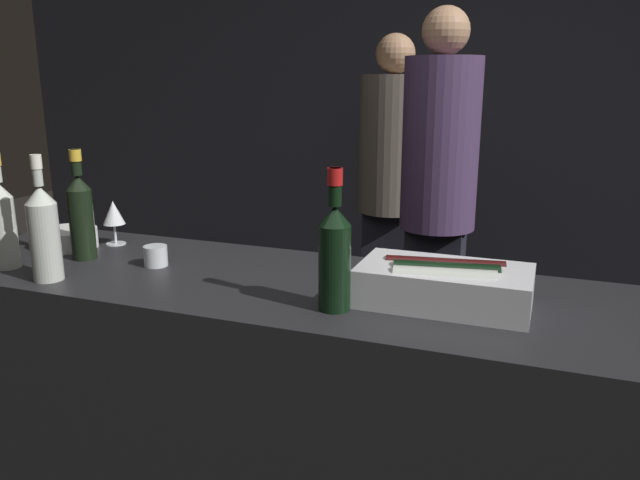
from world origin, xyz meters
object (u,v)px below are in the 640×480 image
at_px(bowl_white, 68,238).
at_px(person_in_hoodie, 438,190).
at_px(wine_glass, 114,214).
at_px(rose_wine_bottle, 2,221).
at_px(champagne_bottle, 81,213).
at_px(ice_bin_with_bottles, 444,283).
at_px(red_wine_bottle_burgundy, 335,253).
at_px(person_blond_tee, 392,181).
at_px(white_wine_bottle, 44,231).
at_px(candle_votive, 156,256).

distance_m(bowl_white, person_in_hoodie, 1.62).
xyz_separation_m(wine_glass, rose_wine_bottle, (-0.13, -0.33, 0.04)).
bearing_deg(person_in_hoodie, champagne_bottle, 80.42).
bearing_deg(person_in_hoodie, ice_bin_with_bottles, 123.56).
xyz_separation_m(ice_bin_with_bottles, red_wine_bottle_burgundy, (-0.24, -0.13, 0.09)).
bearing_deg(person_blond_tee, bowl_white, 38.31).
relative_size(white_wine_bottle, person_blond_tee, 0.20).
relative_size(bowl_white, champagne_bottle, 0.55).
bearing_deg(red_wine_bottle_burgundy, white_wine_bottle, -175.42).
bearing_deg(red_wine_bottle_burgundy, person_in_hoodie, 90.70).
relative_size(ice_bin_with_bottles, red_wine_bottle_burgundy, 1.21).
height_order(candle_votive, champagne_bottle, champagne_bottle).
relative_size(ice_bin_with_bottles, white_wine_bottle, 1.20).
height_order(wine_glass, champagne_bottle, champagne_bottle).
bearing_deg(ice_bin_with_bottles, person_blond_tee, 108.04).
relative_size(ice_bin_with_bottles, rose_wine_bottle, 1.22).
height_order(ice_bin_with_bottles, bowl_white, ice_bin_with_bottles).
bearing_deg(bowl_white, person_blond_tee, 69.78).
distance_m(bowl_white, rose_wine_bottle, 0.27).
xyz_separation_m(ice_bin_with_bottles, person_blond_tee, (-0.61, 1.86, -0.06)).
relative_size(wine_glass, person_in_hoodie, 0.08).
bearing_deg(person_blond_tee, ice_bin_with_bottles, 76.58).
xyz_separation_m(ice_bin_with_bottles, bowl_white, (-1.26, 0.10, -0.02)).
xyz_separation_m(wine_glass, white_wine_bottle, (0.07, -0.38, 0.04)).
bearing_deg(rose_wine_bottle, person_in_hoodie, 56.42).
relative_size(candle_votive, red_wine_bottle_burgundy, 0.20).
bearing_deg(bowl_white, white_wine_bottle, -56.72).
height_order(red_wine_bottle_burgundy, person_blond_tee, person_blond_tee).
distance_m(red_wine_bottle_burgundy, white_wine_bottle, 0.83).
bearing_deg(candle_votive, person_blond_tee, 81.99).
distance_m(white_wine_bottle, person_blond_tee, 2.11).
relative_size(red_wine_bottle_burgundy, person_blond_tee, 0.20).
distance_m(ice_bin_with_bottles, person_blond_tee, 1.96).
bearing_deg(ice_bin_with_bottles, rose_wine_bottle, -173.43).
height_order(champagne_bottle, rose_wine_bottle, rose_wine_bottle).
distance_m(ice_bin_with_bottles, red_wine_bottle_burgundy, 0.29).
distance_m(red_wine_bottle_burgundy, person_blond_tee, 2.03).
bearing_deg(wine_glass, person_blond_tee, 72.28).
xyz_separation_m(rose_wine_bottle, person_blond_tee, (0.66, 2.01, -0.15)).
xyz_separation_m(rose_wine_bottle, red_wine_bottle_burgundy, (1.03, 0.02, -0.00)).
height_order(white_wine_bottle, person_in_hoodie, person_in_hoodie).
xyz_separation_m(rose_wine_bottle, person_in_hoodie, (1.01, 1.52, -0.10)).
height_order(ice_bin_with_bottles, rose_wine_bottle, rose_wine_bottle).
height_order(candle_votive, white_wine_bottle, white_wine_bottle).
height_order(white_wine_bottle, person_blond_tee, person_blond_tee).
bearing_deg(champagne_bottle, red_wine_bottle_burgundy, -9.13).
distance_m(champagne_bottle, person_blond_tee, 1.92).
bearing_deg(person_blond_tee, white_wine_bottle, 45.90).
bearing_deg(candle_votive, person_in_hoodie, 65.86).
distance_m(bowl_white, person_blond_tee, 1.88).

